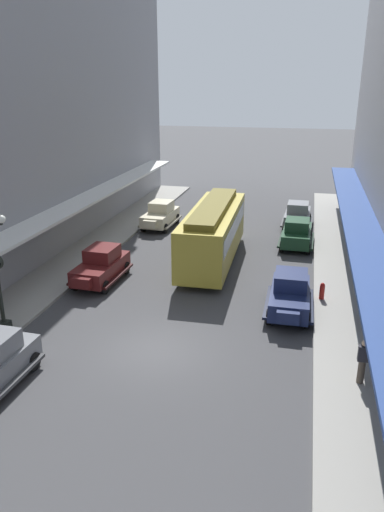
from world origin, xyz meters
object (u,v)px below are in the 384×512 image
object	(u,v)px
parked_car_2	(298,214)
parked_car_3	(290,293)
streetcar	(213,231)
parked_car_1	(161,214)
parked_car_5	(297,232)
pedestrian_1	(362,361)
fire_hydrant	(322,291)
parked_car_4	(101,265)

from	to	relation	value
parked_car_2	parked_car_3	xyz separation A→B (m)	(0.13, -14.16, 0.00)
streetcar	parked_car_1	bearing A→B (deg)	129.19
streetcar	parked_car_5	bearing A→B (deg)	40.75
pedestrian_1	parked_car_2	bearing A→B (deg)	98.19
parked_car_1	fire_hydrant	xyz separation A→B (m)	(11.19, -10.35, -0.38)
streetcar	pedestrian_1	world-z (taller)	streetcar
parked_car_2	fire_hydrant	size ratio (longest dim) A/B	5.23
parked_car_1	parked_car_2	distance (m)	9.88
parked_car_2	parked_car_5	distance (m)	4.57
parked_car_1	parked_car_2	xyz separation A→B (m)	(9.60, 2.33, 0.00)
fire_hydrant	parked_car_2	bearing A→B (deg)	97.12
pedestrian_1	parked_car_4	bearing A→B (deg)	152.04
parked_car_5	pedestrian_1	xyz separation A→B (m)	(2.69, -14.83, 0.05)
parked_car_3	parked_car_5	xyz separation A→B (m)	(-0.02, 9.59, 0.00)
streetcar	pedestrian_1	xyz separation A→B (m)	(7.32, -10.84, -0.91)
pedestrian_1	fire_hydrant	bearing A→B (deg)	100.18
fire_hydrant	pedestrian_1	distance (m)	6.84
parked_car_3	parked_car_1	bearing A→B (deg)	129.43
streetcar	fire_hydrant	bearing A→B (deg)	-34.00
parked_car_5	fire_hydrant	distance (m)	8.25
parked_car_5	fire_hydrant	xyz separation A→B (m)	(1.48, -8.11, -0.38)
parked_car_1	fire_hydrant	world-z (taller)	parked_car_1
parked_car_2	parked_car_5	world-z (taller)	same
parked_car_2	pedestrian_1	bearing A→B (deg)	-81.81
parked_car_1	pedestrian_1	xyz separation A→B (m)	(12.39, -17.07, 0.05)
parked_car_5	streetcar	bearing A→B (deg)	-139.25
parked_car_3	fire_hydrant	xyz separation A→B (m)	(1.46, 1.48, -0.38)
parked_car_4	pedestrian_1	distance (m)	14.06
parked_car_4	parked_car_5	bearing A→B (deg)	40.26
fire_hydrant	parked_car_3	bearing A→B (deg)	-134.45
parked_car_1	parked_car_3	distance (m)	15.32
streetcar	fire_hydrant	distance (m)	7.49
parked_car_5	pedestrian_1	size ratio (longest dim) A/B	2.61
parked_car_1	parked_car_2	bearing A→B (deg)	13.63
parked_car_3	parked_car_5	world-z (taller)	same
parked_car_1	parked_car_5	bearing A→B (deg)	-12.99
fire_hydrant	streetcar	bearing A→B (deg)	146.00
parked_car_5	fire_hydrant	size ratio (longest dim) A/B	5.23
parked_car_2	fire_hydrant	bearing A→B (deg)	-82.88
parked_car_3	parked_car_4	bearing A→B (deg)	172.10
parked_car_4	streetcar	size ratio (longest dim) A/B	0.44
parked_car_4	streetcar	distance (m)	6.71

